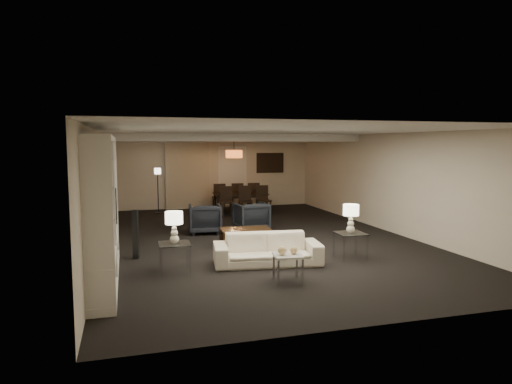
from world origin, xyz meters
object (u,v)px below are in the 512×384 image
at_px(dining_table, 241,203).
at_px(chair_nl, 227,201).
at_px(side_table_left, 175,257).
at_px(chair_fl, 219,197).
at_px(sofa, 267,249).
at_px(chair_nr, 264,200).
at_px(television, 107,210).
at_px(chair_nm, 246,201).
at_px(vase_blue, 101,221).
at_px(chair_fr, 253,196).
at_px(side_table_right, 350,246).
at_px(floor_speaker, 136,234).
at_px(coffee_table, 245,237).
at_px(table_lamp_left, 174,227).
at_px(armchair_left, 205,219).
at_px(pendant_light, 234,154).
at_px(table_lamp_right, 351,219).
at_px(armchair_right, 251,217).
at_px(floor_lamp, 158,191).
at_px(marble_table, 288,268).
at_px(vase_amber, 101,184).
at_px(chair_fm, 236,196).

distance_m(dining_table, chair_nl, 0.90).
bearing_deg(side_table_left, chair_fl, 72.71).
bearing_deg(sofa, chair_nr, 81.21).
xyz_separation_m(television, chair_nm, (3.94, 5.49, -0.63)).
height_order(vase_blue, chair_fr, vase_blue).
bearing_deg(side_table_right, floor_speaker, 164.35).
height_order(coffee_table, table_lamp_left, table_lamp_left).
bearing_deg(television, chair_nl, -31.30).
relative_size(armchair_left, chair_nl, 0.88).
distance_m(pendant_light, table_lamp_right, 6.07).
relative_size(pendant_light, vase_blue, 2.78).
bearing_deg(chair_nl, coffee_table, -95.88).
height_order(television, chair_nr, television).
xyz_separation_m(armchair_right, floor_lamp, (-2.09, 3.77, 0.36)).
height_order(armchair_left, armchair_right, same).
bearing_deg(television, marble_table, -117.55).
relative_size(pendant_light, floor_lamp, 0.36).
relative_size(coffee_table, floor_lamp, 0.74).
bearing_deg(coffee_table, sofa, -90.00).
height_order(marble_table, chair_nr, chair_nr).
relative_size(armchair_left, vase_amber, 4.62).
distance_m(pendant_light, side_table_left, 6.60).
distance_m(side_table_left, chair_fr, 7.94).
relative_size(chair_fm, chair_fr, 1.00).
relative_size(table_lamp_left, chair_fr, 0.61).
bearing_deg(coffee_table, table_lamp_left, -136.74).
height_order(dining_table, chair_nr, chair_nr).
bearing_deg(table_lamp_left, chair_fr, 64.41).
distance_m(table_lamp_left, floor_lamp, 7.07).
xyz_separation_m(armchair_left, dining_table, (1.73, 3.21, -0.06)).
xyz_separation_m(sofa, television, (-2.81, 0.37, 0.80)).
xyz_separation_m(table_lamp_left, chair_fr, (3.43, 7.16, -0.33)).
height_order(armchair_left, chair_fl, chair_fl).
relative_size(television, chair_nl, 1.27).
bearing_deg(dining_table, chair_nm, -85.49).
bearing_deg(chair_nl, chair_fm, 66.43).
bearing_deg(side_table_right, vase_blue, -165.03).
distance_m(sofa, table_lamp_left, 1.77).
bearing_deg(vase_blue, dining_table, 62.80).
bearing_deg(pendant_light, floor_lamp, 152.38).
bearing_deg(table_lamp_right, side_table_left, 180.00).
bearing_deg(vase_blue, floor_speaker, 77.76).
distance_m(chair_nl, chair_fm, 1.43).
bearing_deg(floor_lamp, chair_fl, 2.56).
xyz_separation_m(vase_amber, chair_nr, (4.57, 6.73, -1.19)).
xyz_separation_m(armchair_right, chair_fl, (-0.07, 3.86, 0.09)).
relative_size(sofa, chair_nl, 2.16).
bearing_deg(vase_amber, chair_nl, 63.41).
bearing_deg(pendant_light, marble_table, -96.28).
height_order(table_lamp_left, vase_blue, vase_blue).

